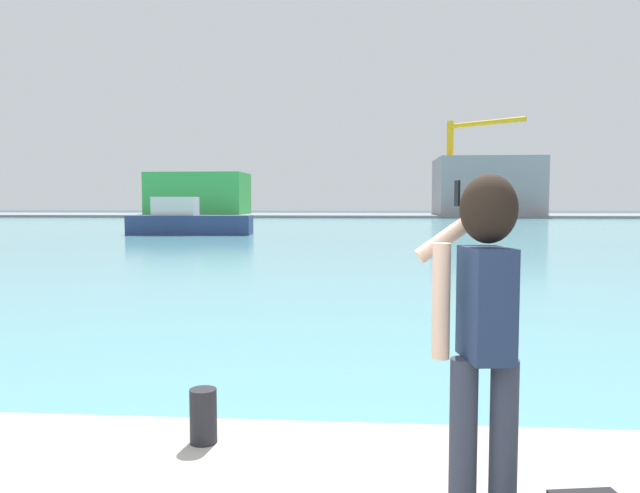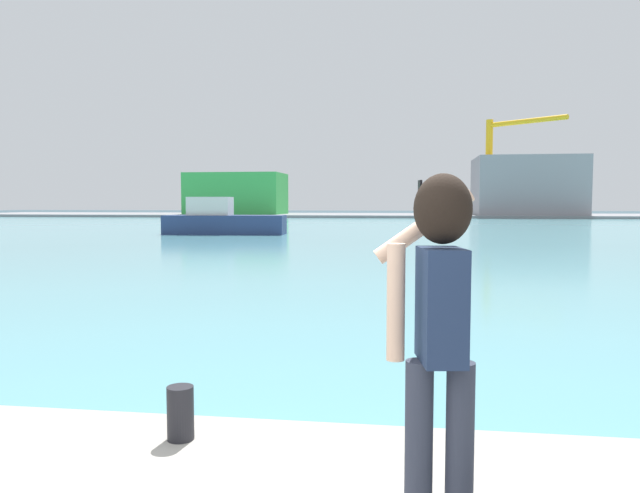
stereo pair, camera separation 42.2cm
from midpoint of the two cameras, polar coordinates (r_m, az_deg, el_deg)
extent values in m
plane|color=#334751|center=(52.36, 7.48, 1.72)|extent=(220.00, 220.00, 0.00)
cube|color=#599EA8|center=(54.36, 7.51, 1.82)|extent=(140.00, 100.00, 0.02)
cube|color=gray|center=(94.33, 7.82, 2.91)|extent=(140.00, 20.00, 0.38)
cylinder|color=#2D3342|center=(3.25, 13.12, -17.45)|extent=(0.14, 0.14, 0.82)
cylinder|color=#2D3342|center=(3.27, 16.78, -17.36)|extent=(0.14, 0.14, 0.82)
cube|color=#1E2D4C|center=(3.08, 15.20, -5.36)|extent=(0.25, 0.37, 0.56)
sphere|color=#E0B293|center=(3.04, 15.37, 3.24)|extent=(0.22, 0.22, 0.22)
ellipsoid|color=black|center=(3.02, 15.42, 3.42)|extent=(0.28, 0.26, 0.34)
cylinder|color=#E0B293|center=(3.06, 11.09, -5.16)|extent=(0.09, 0.09, 0.58)
cylinder|color=#E0B293|center=(3.24, 13.41, 1.91)|extent=(0.53, 0.16, 0.40)
cube|color=black|center=(3.35, 12.95, 4.90)|extent=(0.02, 0.07, 0.14)
cylinder|color=black|center=(4.31, -10.14, -15.15)|extent=(0.18, 0.18, 0.36)
cube|color=navy|center=(42.01, -8.60, 2.03)|extent=(8.31, 2.95, 1.30)
cube|color=silver|center=(42.23, -9.97, 3.75)|extent=(2.97, 2.01, 1.25)
cube|color=green|center=(96.11, -7.70, 4.93)|extent=(14.61, 9.25, 6.33)
cube|color=gray|center=(94.46, 18.93, 5.38)|extent=(14.81, 12.49, 8.37)
cylinder|color=yellow|center=(91.99, 15.68, 7.15)|extent=(1.00, 1.00, 13.70)
cylinder|color=yellow|center=(89.49, 18.95, 11.05)|extent=(9.34, 8.10, 0.70)
camera|label=1|loc=(0.21, -88.15, 0.13)|focal=34.12mm
camera|label=2|loc=(0.21, 91.85, -0.13)|focal=34.12mm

